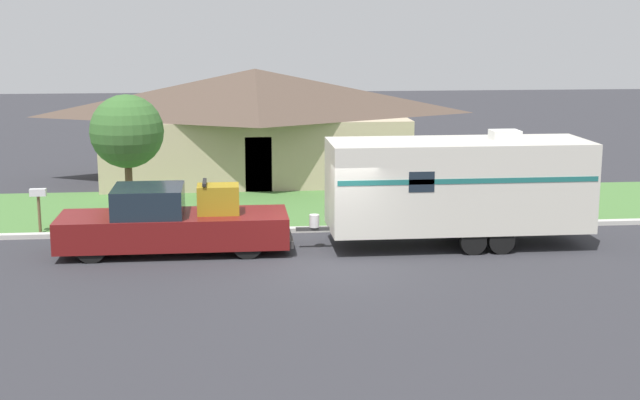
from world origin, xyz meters
name	(u,v)px	position (x,y,z in m)	size (l,w,h in m)	color
ground_plane	(334,264)	(0.00, 0.00, 0.00)	(120.00, 120.00, 0.00)	#2D2D33
curb_strip	(319,229)	(0.00, 3.75, 0.07)	(80.00, 0.30, 0.14)	beige
lawn_strip	(309,207)	(0.00, 7.40, 0.01)	(80.00, 7.00, 0.03)	#477538
house_across_street	(256,122)	(-1.61, 13.36, 2.32)	(12.79, 6.52, 4.48)	tan
pickup_truck	(172,223)	(-4.33, 1.67, 0.84)	(6.42, 2.10, 2.00)	black
travel_trailer	(458,185)	(3.76, 1.67, 1.77)	(8.30, 2.51, 3.31)	black
mailbox	(38,199)	(-8.45, 4.30, 1.07)	(0.48, 0.20, 1.39)	brown
tree_in_yard	(127,132)	(-5.93, 5.90, 2.89)	(2.34, 2.34, 4.08)	brown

